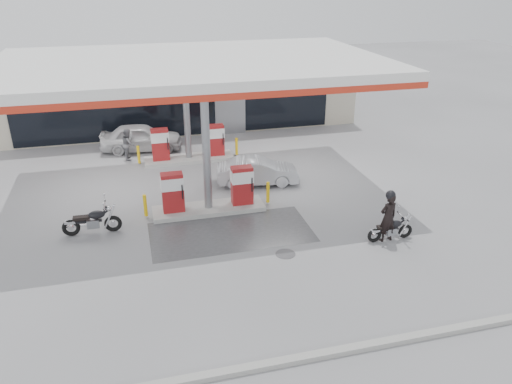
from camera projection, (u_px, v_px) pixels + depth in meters
ground at (218, 234)px, 18.55m from camera, size 90.00×90.00×0.00m
wet_patch at (231, 232)px, 18.67m from camera, size 6.00×3.00×0.00m
drain_cover at (285, 254)px, 17.25m from camera, size 0.70×0.70×0.01m
kerb at (270, 365)px, 12.35m from camera, size 28.00×0.25×0.15m
store_building at (171, 88)px, 31.78m from camera, size 22.00×8.22×4.00m
canopy at (192, 67)px, 20.79m from camera, size 16.00×10.02×5.51m
pump_island_near at (208, 195)px, 20.03m from camera, size 5.14×1.30×1.78m
pump_island_far at (189, 147)px, 25.32m from camera, size 5.14×1.30×1.78m
main_motorcycle at (391, 230)px, 18.00m from camera, size 1.78×0.68×0.91m
biker_main at (388, 217)px, 17.74m from camera, size 0.74×0.54×1.86m
parked_motorcycle at (93, 222)px, 18.39m from camera, size 2.15×0.82×1.10m
sedan_white at (141, 137)px, 26.73m from camera, size 4.44×2.20×1.46m
attendant at (128, 144)px, 25.48m from camera, size 0.62×0.79×1.61m
hatchback_silver at (257, 171)px, 22.61m from camera, size 3.84×1.85×1.21m
parked_car_left at (99, 128)px, 28.61m from camera, size 4.43×2.33×1.23m
parked_car_right at (263, 113)px, 31.95m from camera, size 4.24×2.53×1.10m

